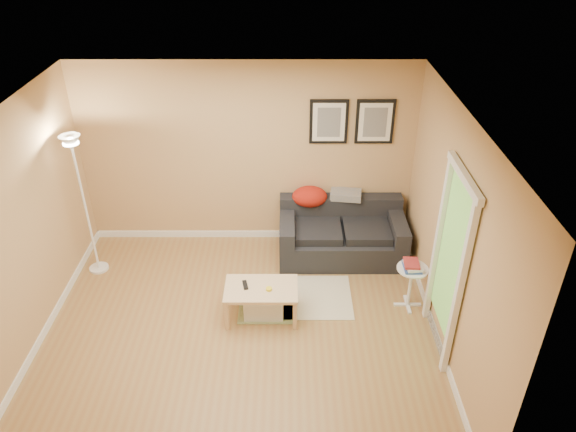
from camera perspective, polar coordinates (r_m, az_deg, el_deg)
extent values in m
plane|color=olive|center=(6.40, -5.04, -12.08)|extent=(4.50, 4.50, 0.00)
plane|color=white|center=(4.99, -6.43, 10.19)|extent=(4.50, 4.50, 0.00)
plane|color=tan|center=(7.33, -4.33, 6.35)|extent=(4.50, 0.00, 4.50)
plane|color=tan|center=(4.09, -8.13, -18.05)|extent=(4.50, 0.00, 4.50)
plane|color=tan|center=(6.23, -26.74, -2.10)|extent=(0.00, 4.00, 4.00)
plane|color=tan|center=(5.82, 17.01, -2.25)|extent=(0.00, 4.00, 4.00)
cube|color=white|center=(7.93, -3.98, -1.90)|extent=(4.50, 0.02, 0.10)
cube|color=white|center=(6.93, -24.21, -10.78)|extent=(0.02, 4.00, 0.10)
cube|color=white|center=(6.56, 15.23, -11.39)|extent=(0.02, 4.00, 0.10)
cube|color=beige|center=(6.83, 1.43, -8.58)|extent=(1.25, 0.85, 0.01)
cube|color=#668C4C|center=(6.65, -2.19, -9.91)|extent=(0.70, 0.50, 0.01)
cube|color=black|center=(6.34, -4.56, -7.29)|extent=(0.08, 0.17, 0.02)
cylinder|color=yellow|center=(6.26, -2.04, -7.73)|extent=(0.07, 0.07, 0.03)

